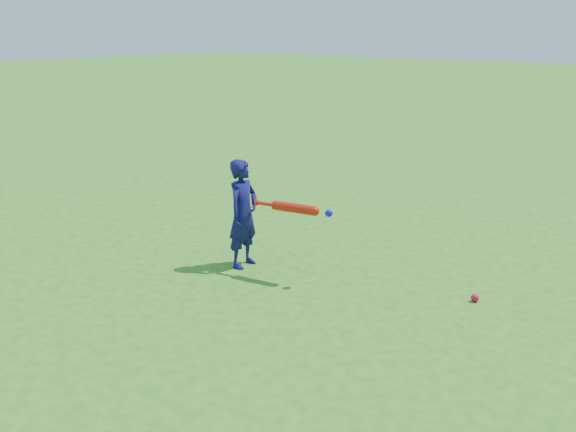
% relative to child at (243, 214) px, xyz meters
% --- Properties ---
extents(ground, '(80.00, 80.00, 0.00)m').
position_rel_child_xyz_m(ground, '(-0.54, -0.01, -0.54)').
color(ground, '#2B711A').
rests_on(ground, ground).
extents(child, '(0.31, 0.43, 1.08)m').
position_rel_child_xyz_m(child, '(0.00, 0.00, 0.00)').
color(child, '#13104F').
rests_on(child, ground).
extents(ground_ball_red, '(0.07, 0.07, 0.07)m').
position_rel_child_xyz_m(ground_ball_red, '(2.16, 0.64, -0.51)').
color(ground_ball_red, red).
rests_on(ground_ball_red, ground).
extents(bat_swing, '(0.80, 0.21, 0.09)m').
position_rel_child_xyz_m(bat_swing, '(0.63, 0.07, 0.15)').
color(bat_swing, red).
rests_on(bat_swing, ground).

